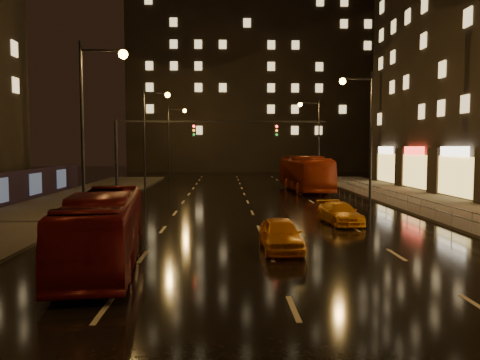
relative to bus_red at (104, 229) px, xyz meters
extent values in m
plane|color=black|center=(6.17, 17.23, -1.33)|extent=(140.00, 140.00, 0.00)
cube|color=#38332D|center=(-7.33, 12.23, -1.25)|extent=(7.00, 70.00, 0.15)
cube|color=#38332D|center=(19.67, 12.23, -1.25)|extent=(7.00, 70.00, 0.15)
cube|color=black|center=(10.17, 69.23, 16.67)|extent=(44.00, 16.00, 36.00)
cylinder|color=black|center=(-3.43, 17.23, 1.77)|extent=(0.22, 0.22, 6.20)
cube|color=black|center=(4.17, 17.23, 4.77)|extent=(15.20, 0.14, 0.14)
cube|color=black|center=(2.17, 17.23, 4.12)|extent=(0.32, 0.18, 0.95)
cube|color=black|center=(8.17, 17.23, 4.12)|extent=(0.32, 0.18, 0.95)
sphere|color=#FF1E19|center=(2.17, 17.11, 4.42)|extent=(0.18, 0.18, 0.18)
cylinder|color=#99999E|center=(16.37, 41.23, -0.68)|extent=(0.04, 0.04, 1.00)
cube|color=#99999E|center=(16.37, 15.23, -0.23)|extent=(0.05, 56.00, 0.05)
cube|color=#99999E|center=(16.37, 15.23, -0.63)|extent=(0.05, 56.00, 0.05)
imported|color=#5C0D0F|center=(0.00, 0.00, 0.00)|extent=(3.41, 9.73, 2.65)
imported|color=maroon|center=(12.17, 28.14, 0.37)|extent=(3.48, 12.33, 3.40)
imported|color=orange|center=(6.67, 2.18, -0.66)|extent=(1.65, 3.96, 1.34)
imported|color=orange|center=(10.79, 8.79, -0.74)|extent=(2.17, 4.24, 1.18)
camera|label=1|loc=(4.34, -16.81, 2.96)|focal=35.00mm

